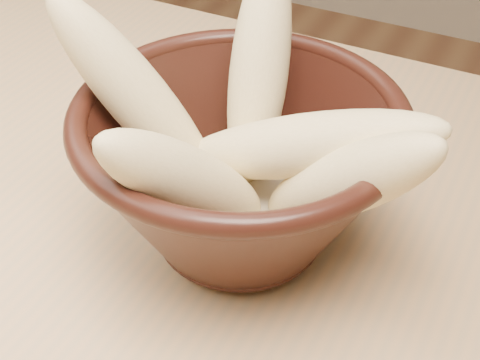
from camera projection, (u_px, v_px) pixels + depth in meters
name	position (u px, v px, depth m)	size (l,w,h in m)	color
bowl	(240.00, 168.00, 0.45)	(0.22, 0.22, 0.12)	black
milk_puddle	(240.00, 201.00, 0.47)	(0.13, 0.13, 0.02)	beige
banana_upright	(259.00, 72.00, 0.46)	(0.04, 0.04, 0.16)	#D2BB7C
banana_left	(138.00, 99.00, 0.44)	(0.04, 0.04, 0.17)	#D2BB7C
banana_right	(346.00, 181.00, 0.40)	(0.04, 0.04, 0.15)	#D2BB7C
banana_across	(303.00, 146.00, 0.42)	(0.04, 0.04, 0.18)	#D2BB7C
banana_front	(188.00, 181.00, 0.40)	(0.04, 0.04, 0.15)	#D2BB7C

